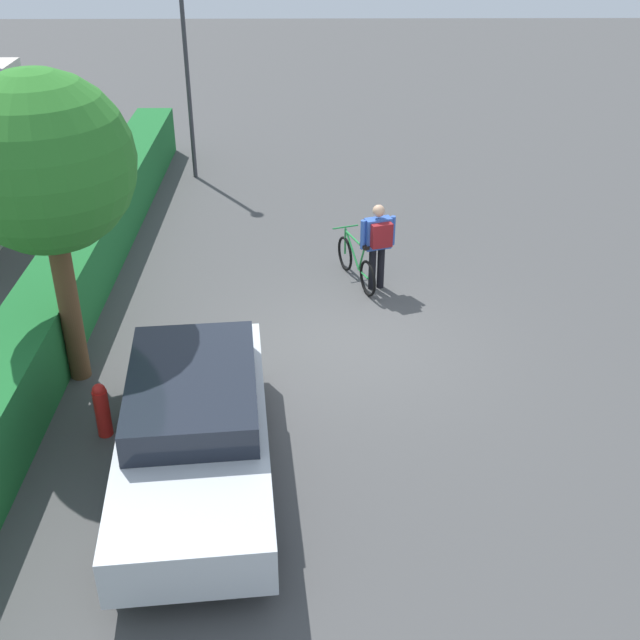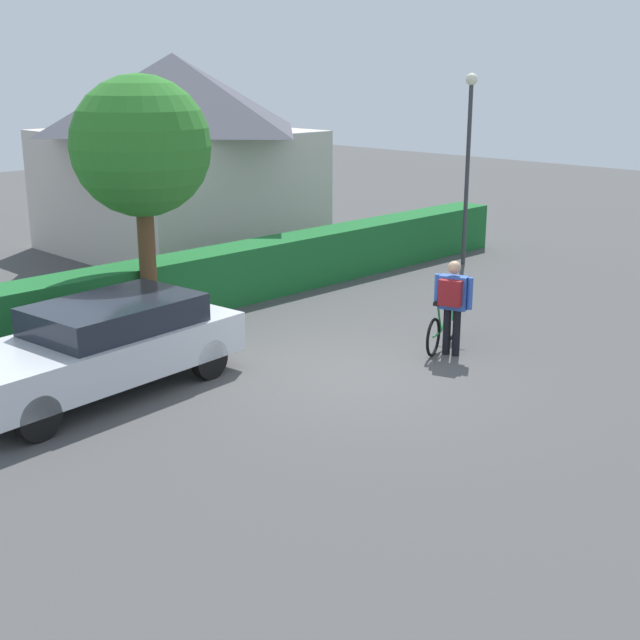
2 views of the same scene
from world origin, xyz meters
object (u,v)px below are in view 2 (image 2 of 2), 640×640
(fire_hydrant, at_px, (101,334))
(parked_car_near, at_px, (100,345))
(tree_kerbside, at_px, (141,148))
(bicycle, at_px, (443,326))
(street_lamp, at_px, (469,144))
(person_rider, at_px, (452,299))

(fire_hydrant, bearing_deg, parked_car_near, -121.22)
(tree_kerbside, bearing_deg, bicycle, -54.71)
(bicycle, relative_size, street_lamp, 0.37)
(person_rider, height_order, street_lamp, street_lamp)
(parked_car_near, distance_m, bicycle, 5.75)
(parked_car_near, relative_size, tree_kerbside, 1.01)
(person_rider, distance_m, street_lamp, 7.38)
(person_rider, xyz_separation_m, street_lamp, (5.89, 4.01, 1.91))
(tree_kerbside, bearing_deg, parked_car_near, -137.73)
(person_rider, bearing_deg, bicycle, 52.76)
(bicycle, xyz_separation_m, tree_kerbside, (-3.03, 4.28, 2.92))
(parked_car_near, bearing_deg, bicycle, -23.01)
(tree_kerbside, bearing_deg, person_rider, -59.34)
(tree_kerbside, distance_m, fire_hydrant, 3.28)
(person_rider, bearing_deg, parked_car_near, 152.49)
(person_rider, bearing_deg, tree_kerbside, 120.66)
(street_lamp, distance_m, tree_kerbside, 8.68)
(bicycle, height_order, street_lamp, street_lamp)
(person_rider, height_order, fire_hydrant, person_rider)
(parked_car_near, xyz_separation_m, bicycle, (5.28, -2.24, -0.35))
(tree_kerbside, bearing_deg, fire_hydrant, -154.24)
(bicycle, distance_m, street_lamp, 7.15)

